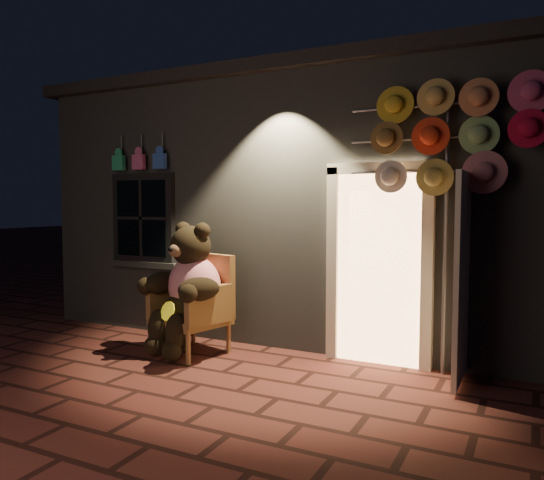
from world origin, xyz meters
The scene contains 5 objects.
ground centered at (0.00, 0.00, 0.00)m, with size 60.00×60.00×0.00m, color #592822.
shop_building centered at (0.00, 3.99, 1.74)m, with size 7.30×5.95×3.51m.
wicker_armchair centered at (-0.68, 0.93, 0.57)m, with size 0.94×0.89×1.15m.
teddy_bear centered at (-0.71, 0.79, 0.77)m, with size 1.06×0.95×1.51m.
hat_rack centered at (2.09, 1.28, 2.41)m, with size 1.93×0.22×2.98m.
Camera 1 is at (2.88, -4.18, 1.76)m, focal length 35.00 mm.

